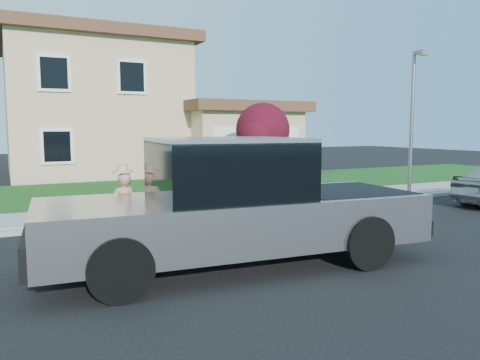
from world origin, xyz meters
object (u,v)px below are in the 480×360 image
(street_lamp, at_px, (413,117))
(woman, at_px, (124,208))
(trash_bin, at_px, (233,191))
(pickup_truck, at_px, (234,206))
(ornamental_tree, at_px, (263,132))

(street_lamp, bearing_deg, woman, -158.65)
(trash_bin, bearing_deg, pickup_truck, -136.82)
(ornamental_tree, bearing_deg, pickup_truck, -122.21)
(trash_bin, bearing_deg, ornamental_tree, 31.00)
(ornamental_tree, xyz_separation_m, trash_bin, (-3.66, -4.75, -1.55))
(pickup_truck, relative_size, woman, 4.16)
(pickup_truck, bearing_deg, street_lamp, 29.27)
(pickup_truck, relative_size, trash_bin, 7.18)
(woman, height_order, trash_bin, woman)
(woman, relative_size, street_lamp, 0.35)
(pickup_truck, relative_size, street_lamp, 1.45)
(woman, xyz_separation_m, ornamental_tree, (7.18, 7.05, 1.40))
(street_lamp, bearing_deg, trash_bin, -175.33)
(pickup_truck, height_order, street_lamp, street_lamp)
(ornamental_tree, height_order, street_lamp, street_lamp)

